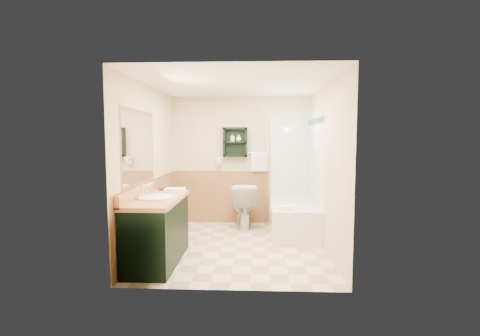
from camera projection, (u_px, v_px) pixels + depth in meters
name	position (u px, v px, depth m)	size (l,w,h in m)	color
floor	(237.00, 247.00, 5.22)	(3.00, 3.00, 0.00)	beige
back_wall	(241.00, 160.00, 6.63)	(2.60, 0.04, 2.40)	#F7E8C1
left_wall	(148.00, 167.00, 5.17)	(0.04, 3.00, 2.40)	#F7E8C1
right_wall	(327.00, 167.00, 5.06)	(0.04, 3.00, 2.40)	#F7E8C1
ceiling	(236.00, 83.00, 5.01)	(2.60, 3.00, 0.04)	white
wainscot_left	(151.00, 213.00, 5.23)	(2.98, 2.98, 1.00)	#AC7845
wainscot_back	(241.00, 197.00, 6.65)	(2.58, 2.58, 1.00)	#AC7845
mirror_frame	(139.00, 148.00, 4.59)	(1.30, 1.30, 1.00)	olive
mirror_glass	(139.00, 148.00, 4.59)	(1.20, 1.20, 0.90)	white
tile_right	(315.00, 173.00, 5.82)	(1.50, 1.50, 2.10)	white
tile_back	(295.00, 169.00, 6.55)	(0.95, 0.95, 2.10)	white
tile_accent	(315.00, 121.00, 5.74)	(1.50, 1.50, 0.10)	#144725
wall_shelf	(235.00, 142.00, 6.49)	(0.45, 0.15, 0.55)	black
hair_dryer	(219.00, 161.00, 6.55)	(0.10, 0.24, 0.18)	white
towel_bar	(259.00, 153.00, 6.53)	(0.40, 0.06, 0.40)	white
curtain_rod	(271.00, 115.00, 5.77)	(0.03, 0.03, 1.60)	silver
shower_curtain	(270.00, 166.00, 6.02)	(1.05, 1.05, 1.70)	beige
vanity	(158.00, 230.00, 4.52)	(0.59, 1.35, 0.86)	black
bathtub	(293.00, 218.00, 5.93)	(0.79, 1.50, 0.52)	white
toilet	(243.00, 206.00, 6.30)	(0.45, 0.81, 0.80)	white
counter_towel	(175.00, 190.00, 5.05)	(0.27, 0.21, 0.04)	white
vanity_book	(159.00, 183.00, 5.16)	(0.15, 0.02, 0.20)	black
tub_towel	(286.00, 208.00, 5.31)	(0.22, 0.19, 0.07)	white
soap_bottle_a	(232.00, 139.00, 6.48)	(0.07, 0.15, 0.07)	white
soap_bottle_b	(239.00, 139.00, 6.47)	(0.10, 0.13, 0.10)	white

